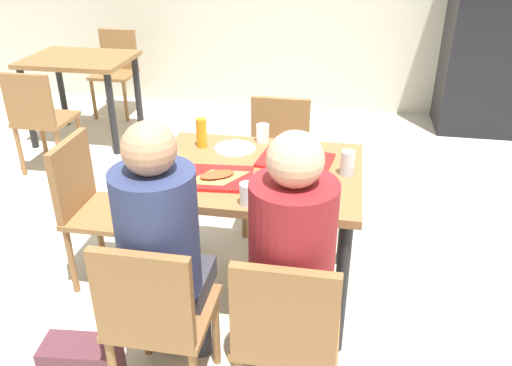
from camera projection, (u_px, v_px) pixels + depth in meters
ground_plane at (256, 293)px, 2.94m from camera, size 10.00×10.00×0.02m
main_table at (256, 189)px, 2.63m from camera, size 1.03×0.82×0.76m
chair_near_left at (155, 314)px, 2.05m from camera, size 0.40×0.40×0.84m
chair_near_right at (286, 330)px, 1.97m from camera, size 0.40×0.40×0.84m
chair_far_side at (278, 154)px, 3.40m from camera, size 0.40×0.40×0.84m
chair_left_end at (93, 201)px, 2.85m from camera, size 0.40×0.40×0.84m
person_in_red at (162, 241)px, 2.06m from camera, size 0.32×0.42×1.25m
person_in_brown_jacket at (293, 255)px, 1.98m from camera, size 0.32×0.42×1.25m
tray_red_near at (213, 178)px, 2.48m from camera, size 0.38×0.29×0.02m
tray_red_far at (295, 160)px, 2.66m from camera, size 0.39×0.31×0.02m
paper_plate_center at (235, 148)px, 2.80m from camera, size 0.22×0.22×0.01m
paper_plate_near_edge at (281, 193)px, 2.36m from camera, size 0.22×0.22×0.01m
pizza_slice_a at (217, 176)px, 2.46m from camera, size 0.27×0.23×0.02m
pizza_slice_b at (300, 156)px, 2.66m from camera, size 0.13×0.21×0.02m
plastic_cup_a at (263, 133)px, 2.87m from camera, size 0.07×0.07×0.10m
plastic_cup_b at (248, 194)px, 2.25m from camera, size 0.07×0.07×0.10m
soda_can at (347, 163)px, 2.50m from camera, size 0.07×0.07×0.12m
condiment_bottle at (201, 133)px, 2.79m from camera, size 0.06×0.06×0.16m
foil_bundle at (168, 155)px, 2.61m from camera, size 0.10×0.10×0.10m
drink_fridge at (490, 28)px, 4.73m from camera, size 0.70×0.60×1.90m
background_table at (81, 72)px, 4.63m from camera, size 0.90×0.70×0.76m
background_chair_near at (39, 115)px, 4.06m from camera, size 0.40×0.40×0.84m
background_chair_far at (117, 66)px, 5.34m from camera, size 0.40×0.40×0.84m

